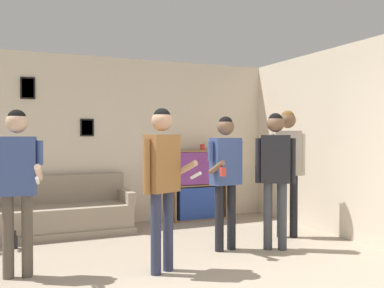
# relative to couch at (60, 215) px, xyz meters

# --- Properties ---
(wall_back) EXTENTS (7.86, 0.08, 2.70)m
(wall_back) POSITION_rel_couch_xyz_m (0.89, 0.42, 1.07)
(wall_back) COLOR beige
(wall_back) RESTS_ON ground_plane
(wall_right) EXTENTS (0.06, 6.12, 2.70)m
(wall_right) POSITION_rel_couch_xyz_m (3.65, -1.47, 1.07)
(wall_right) COLOR beige
(wall_right) RESTS_ON ground_plane
(couch) EXTENTS (2.07, 0.80, 0.84)m
(couch) POSITION_rel_couch_xyz_m (0.00, 0.00, 0.00)
(couch) COLOR gray
(couch) RESTS_ON ground_plane
(bookshelf) EXTENTS (0.96, 0.30, 1.19)m
(bookshelf) POSITION_rel_couch_xyz_m (2.31, 0.20, 0.31)
(bookshelf) COLOR olive
(bookshelf) RESTS_ON ground_plane
(person_player_foreground_left) EXTENTS (0.50, 0.50, 1.70)m
(person_player_foreground_left) POSITION_rel_couch_xyz_m (-0.60, -1.81, 0.77)
(person_player_foreground_left) COLOR brown
(person_player_foreground_left) RESTS_ON ground_plane
(person_player_foreground_center) EXTENTS (0.59, 0.40, 1.73)m
(person_player_foreground_center) POSITION_rel_couch_xyz_m (0.80, -2.24, 0.79)
(person_player_foreground_center) COLOR #2D334C
(person_player_foreground_center) RESTS_ON ground_plane
(person_watcher_holding_cup) EXTENTS (0.50, 0.45, 1.68)m
(person_watcher_holding_cup) POSITION_rel_couch_xyz_m (1.81, -1.73, 0.75)
(person_watcher_holding_cup) COLOR black
(person_watcher_holding_cup) RESTS_ON ground_plane
(person_spectator_near_bookshelf) EXTENTS (0.43, 0.36, 1.72)m
(person_spectator_near_bookshelf) POSITION_rel_couch_xyz_m (2.40, -1.95, 0.78)
(person_spectator_near_bookshelf) COLOR #3D4247
(person_spectator_near_bookshelf) RESTS_ON ground_plane
(person_spectator_far_right) EXTENTS (0.46, 0.33, 1.79)m
(person_spectator_far_right) POSITION_rel_couch_xyz_m (2.93, -1.47, 0.83)
(person_spectator_far_right) COLOR black
(person_spectator_far_right) RESTS_ON ground_plane
(bottle_on_floor) EXTENTS (0.07, 0.07, 0.23)m
(bottle_on_floor) POSITION_rel_couch_xyz_m (-0.61, -0.60, -0.19)
(bottle_on_floor) COLOR black
(bottle_on_floor) RESTS_ON ground_plane
(drinking_cup) EXTENTS (0.08, 0.08, 0.10)m
(drinking_cup) POSITION_rel_couch_xyz_m (2.38, 0.20, 0.96)
(drinking_cup) COLOR red
(drinking_cup) RESTS_ON bookshelf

